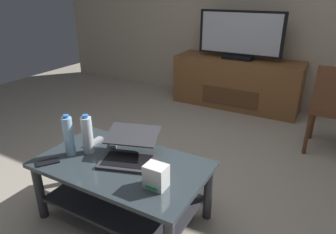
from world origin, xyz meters
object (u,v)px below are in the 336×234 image
media_cabinet (236,83)px  cell_phone (48,162)px  coffee_table (123,180)px  tv_remote (114,142)px  water_bottle_near (87,135)px  laptop (129,150)px  television (240,36)px  router_box (156,176)px  water_bottle_far (69,136)px  soundbar_remote (94,142)px

media_cabinet → cell_phone: (-0.41, -2.74, 0.12)m
coffee_table → tv_remote: bearing=138.3°
coffee_table → water_bottle_near: 0.39m
coffee_table → laptop: (0.01, 0.08, 0.19)m
coffee_table → television: size_ratio=1.03×
laptop → tv_remote: bearing=153.0°
television → cell_phone: size_ratio=7.63×
media_cabinet → router_box: bearing=-82.6°
television → cell_phone: bearing=-98.5°
water_bottle_near → tv_remote: water_bottle_near is taller
media_cabinet → water_bottle_near: bearing=-96.1°
television → water_bottle_far: television is taller
water_bottle_far → tv_remote: size_ratio=1.81×
water_bottle_near → water_bottle_far: (-0.09, -0.08, 0.01)m
cell_phone → tv_remote: bearing=98.5°
coffee_table → cell_phone: size_ratio=7.83×
router_box → water_bottle_far: (-0.69, 0.03, 0.07)m
water_bottle_far → tv_remote: (0.15, 0.27, -0.13)m
coffee_table → laptop: 0.21m
media_cabinet → laptop: media_cabinet is taller
router_box → cell_phone: 0.76m
tv_remote → media_cabinet: bearing=51.9°
coffee_table → tv_remote: 0.32m
soundbar_remote → television: bearing=81.5°
water_bottle_near → soundbar_remote: (-0.06, 0.11, -0.12)m
coffee_table → water_bottle_far: (-0.37, -0.08, 0.27)m
coffee_table → media_cabinet: bearing=90.3°
coffee_table → television: (-0.01, 2.48, 0.63)m
water_bottle_far → soundbar_remote: bearing=81.7°
tv_remote → soundbar_remote: 0.15m
cell_phone → soundbar_remote: 0.36m
water_bottle_near → soundbar_remote: 0.18m
coffee_table → router_box: router_box is taller
television → laptop: (0.02, -2.41, -0.43)m
laptop → media_cabinet: bearing=90.6°
coffee_table → television: 2.56m
router_box → water_bottle_near: size_ratio=0.50×
laptop → coffee_table: bearing=-98.3°
router_box → soundbar_remote: (-0.67, 0.23, -0.06)m
water_bottle_near → cell_phone: 0.30m
water_bottle_far → coffee_table: bearing=11.7°
cell_phone → coffee_table: bearing=63.3°
media_cabinet → laptop: size_ratio=3.53×
router_box → water_bottle_far: water_bottle_far is taller
router_box → water_bottle_far: bearing=177.4°
coffee_table → television: bearing=90.3°
coffee_table → tv_remote: size_ratio=6.86×
coffee_table → laptop: bearing=81.7°
media_cabinet → cell_phone: size_ratio=11.65×
television → media_cabinet: bearing=90.0°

